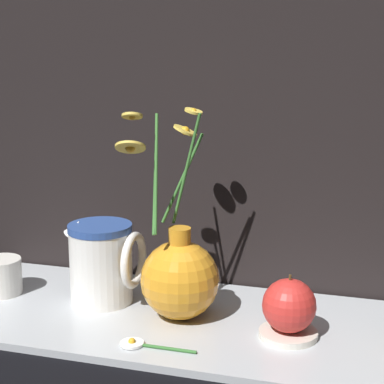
% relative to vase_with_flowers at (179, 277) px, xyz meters
% --- Properties ---
extents(ground_plane, '(6.00, 6.00, 0.00)m').
position_rel_vase_with_flowers_xyz_m(ground_plane, '(0.03, 0.00, -0.08)').
color(ground_plane, black).
extents(shelf, '(0.88, 0.33, 0.01)m').
position_rel_vase_with_flowers_xyz_m(shelf, '(0.03, 0.00, -0.08)').
color(shelf, '#B2B7BC').
rests_on(shelf, ground_plane).
extents(vase_with_flowers, '(0.17, 0.15, 0.34)m').
position_rel_vase_with_flowers_xyz_m(vase_with_flowers, '(0.00, 0.00, 0.00)').
color(vase_with_flowers, orange).
rests_on(vase_with_flowers, shelf).
extents(yellow_mug, '(0.08, 0.07, 0.06)m').
position_rel_vase_with_flowers_xyz_m(yellow_mug, '(-0.34, 0.01, -0.04)').
color(yellow_mug, silver).
rests_on(yellow_mug, shelf).
extents(ceramic_pitcher, '(0.13, 0.11, 0.15)m').
position_rel_vase_with_flowers_xyz_m(ceramic_pitcher, '(-0.15, 0.03, 0.00)').
color(ceramic_pitcher, white).
rests_on(ceramic_pitcher, shelf).
extents(saucer_plate, '(0.09, 0.09, 0.01)m').
position_rel_vase_with_flowers_xyz_m(saucer_plate, '(0.18, -0.02, -0.07)').
color(saucer_plate, silver).
rests_on(saucer_plate, shelf).
extents(orange_fruit, '(0.08, 0.08, 0.09)m').
position_rel_vase_with_flowers_xyz_m(orange_fruit, '(0.18, -0.02, -0.02)').
color(orange_fruit, red).
rests_on(orange_fruit, saucer_plate).
extents(loose_daisy, '(0.12, 0.04, 0.01)m').
position_rel_vase_with_flowers_xyz_m(loose_daisy, '(-0.02, -0.12, -0.07)').
color(loose_daisy, '#336B2D').
rests_on(loose_daisy, shelf).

